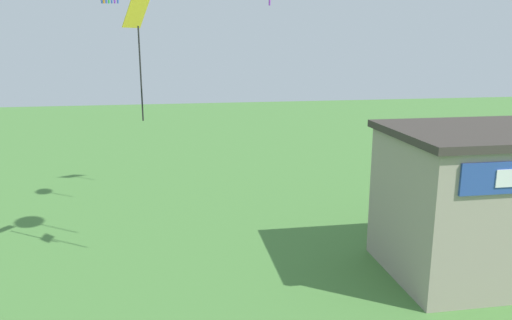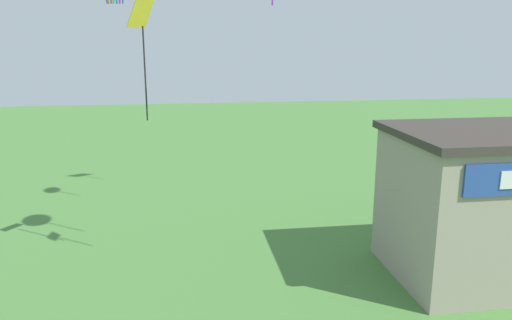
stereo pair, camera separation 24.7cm
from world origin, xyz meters
name	(u,v)px [view 1 (the left image)]	position (x,y,z in m)	size (l,w,h in m)	color
kite_yellow_diamond	(138,27)	(-2.71, 14.24, 7.97)	(0.96, 1.04, 4.00)	yellow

